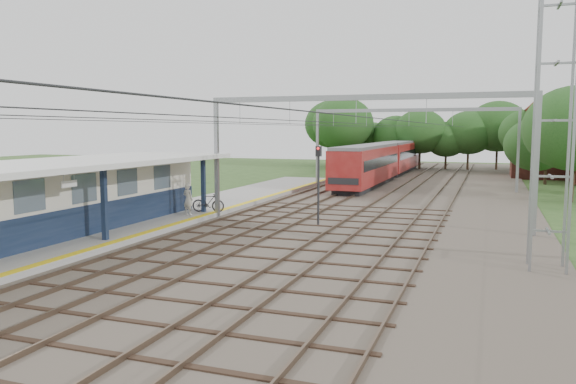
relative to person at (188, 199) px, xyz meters
The scene contains 15 objects.
ground 15.02m from the person, 65.71° to the right, with size 160.00×160.00×0.00m, color #2D4C1E.
ballast_bed 19.29m from the person, 58.16° to the left, with size 18.00×90.00×0.10m, color #473D33.
platform 1.76m from the person, 165.18° to the left, with size 5.00×52.00×0.35m, color gray.
yellow_stripe 1.32m from the person, 21.41° to the left, with size 0.45×52.00×0.01m, color yellow.
station_building 7.23m from the person, 112.27° to the right, with size 3.41×18.00×3.40m.
canopy 8.17m from the person, 101.92° to the right, with size 6.40×20.00×3.44m.
rail_tracks 18.09m from the person, 64.91° to the left, with size 11.80×88.00×0.15m.
catenary_system 15.64m from the person, 50.64° to the left, with size 17.22×88.00×7.00m.
lattice_pylon 19.60m from the person, 17.27° to the right, with size 1.30×1.30×12.00m.
tree_band 44.76m from the person, 77.05° to the left, with size 31.72×30.88×8.82m.
house_far 44.34m from the person, 59.99° to the left, with size 8.00×6.12×8.66m.
person is the anchor object (origin of this frame).
bicycle 1.50m from the person, 67.68° to the left, with size 0.54×1.92×1.16m, color black.
train 31.48m from the person, 79.65° to the left, with size 2.83×35.26×3.73m.
signal_post 7.68m from the person, ahead, with size 0.33×0.29×4.31m.
Camera 1 is at (9.96, -14.13, 5.17)m, focal length 35.00 mm.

